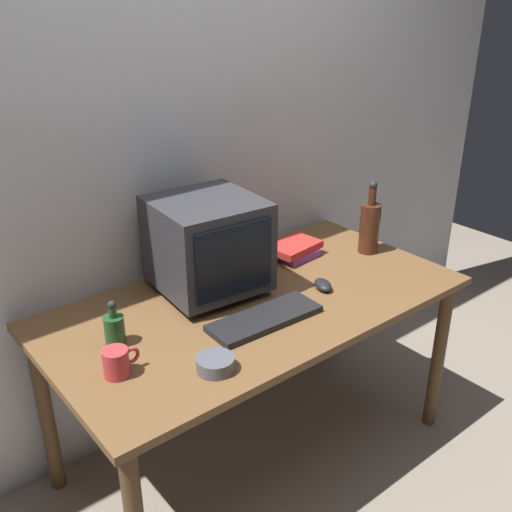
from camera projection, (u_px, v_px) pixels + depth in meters
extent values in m
plane|color=gray|center=(256.00, 451.00, 2.53)|extent=(6.00, 6.00, 0.00)
cube|color=silver|center=(181.00, 145.00, 2.34)|extent=(4.00, 0.08, 2.50)
cube|color=brown|center=(256.00, 302.00, 2.22)|extent=(1.59, 0.83, 0.03)
cylinder|color=brown|center=(438.00, 357.00, 2.55)|extent=(0.06, 0.06, 0.72)
cylinder|color=brown|center=(46.00, 413.00, 2.21)|extent=(0.06, 0.06, 0.72)
cylinder|color=brown|center=(323.00, 296.00, 3.05)|extent=(0.06, 0.06, 0.72)
cube|color=#333338|center=(209.00, 286.00, 2.28)|extent=(0.30, 0.26, 0.03)
cube|color=#333338|center=(207.00, 243.00, 2.20)|extent=(0.41, 0.41, 0.34)
cube|color=black|center=(235.00, 261.00, 2.06)|extent=(0.31, 0.03, 0.27)
cube|color=black|center=(265.00, 318.00, 2.06)|extent=(0.43, 0.16, 0.02)
ellipsoid|color=black|center=(323.00, 285.00, 2.28)|extent=(0.09, 0.12, 0.04)
cylinder|color=#472314|center=(369.00, 228.00, 2.57)|extent=(0.09, 0.09, 0.22)
cylinder|color=#472314|center=(372.00, 196.00, 2.50)|extent=(0.03, 0.03, 0.08)
sphere|color=#262626|center=(373.00, 185.00, 2.48)|extent=(0.04, 0.04, 0.04)
cylinder|color=#1E4C23|center=(115.00, 331.00, 1.91)|extent=(0.07, 0.07, 0.10)
cylinder|color=#1E4C23|center=(113.00, 312.00, 1.89)|extent=(0.03, 0.03, 0.04)
sphere|color=#262626|center=(112.00, 305.00, 1.87)|extent=(0.03, 0.03, 0.03)
cube|color=#843893|center=(294.00, 253.00, 2.56)|extent=(0.19, 0.17, 0.03)
cube|color=red|center=(294.00, 247.00, 2.54)|extent=(0.24, 0.18, 0.03)
cylinder|color=#CC383D|center=(116.00, 363.00, 1.76)|extent=(0.08, 0.08, 0.09)
torus|color=#CC383D|center=(131.00, 355.00, 1.79)|extent=(0.06, 0.01, 0.06)
cylinder|color=#595B66|center=(215.00, 364.00, 1.80)|extent=(0.12, 0.12, 0.04)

